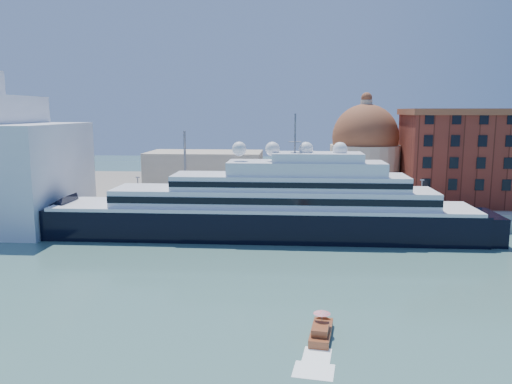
{
  "coord_description": "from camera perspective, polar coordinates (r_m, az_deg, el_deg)",
  "views": [
    {
      "loc": [
        2.97,
        -73.2,
        24.69
      ],
      "look_at": [
        -3.51,
        18.0,
        9.81
      ],
      "focal_mm": 35.0,
      "sensor_mm": 36.0,
      "label": 1
    }
  ],
  "objects": [
    {
      "name": "ground",
      "position": [
        77.3,
        1.68,
        -9.38
      ],
      "size": [
        400.0,
        400.0,
        0.0
      ],
      "primitive_type": "plane",
      "color": "#3C6863",
      "rests_on": "ground"
    },
    {
      "name": "quay",
      "position": [
        109.77,
        2.43,
        -3.09
      ],
      "size": [
        180.0,
        10.0,
        2.5
      ],
      "primitive_type": "cube",
      "color": "gray",
      "rests_on": "ground"
    },
    {
      "name": "land",
      "position": [
        150.11,
        2.88,
        0.15
      ],
      "size": [
        260.0,
        72.0,
        2.0
      ],
      "primitive_type": "cube",
      "color": "slate",
      "rests_on": "ground"
    },
    {
      "name": "quay_fence",
      "position": [
        104.98,
        2.36,
        -2.63
      ],
      "size": [
        180.0,
        0.1,
        1.2
      ],
      "primitive_type": "cube",
      "color": "slate",
      "rests_on": "quay"
    },
    {
      "name": "superyacht",
      "position": [
        98.57,
        -0.89,
        -2.35
      ],
      "size": [
        94.71,
        13.13,
        28.31
      ],
      "color": "black",
      "rests_on": "ground"
    },
    {
      "name": "service_barge",
      "position": [
        106.6,
        -21.7,
        -4.4
      ],
      "size": [
        11.93,
        5.07,
        2.61
      ],
      "rotation": [
        0.0,
        0.0,
        0.11
      ],
      "color": "white",
      "rests_on": "ground"
    },
    {
      "name": "water_taxi",
      "position": [
        57.43,
        7.45,
        -15.48
      ],
      "size": [
        3.11,
        6.74,
        3.08
      ],
      "rotation": [
        0.0,
        0.0,
        -0.15
      ],
      "color": "maroon",
      "rests_on": "ground"
    },
    {
      "name": "warehouse",
      "position": [
        134.9,
        25.42,
        3.72
      ],
      "size": [
        43.0,
        19.0,
        23.25
      ],
      "color": "maroon",
      "rests_on": "land"
    },
    {
      "name": "church",
      "position": [
        131.68,
        5.54,
        3.2
      ],
      "size": [
        66.0,
        18.0,
        25.5
      ],
      "color": "beige",
      "rests_on": "land"
    },
    {
      "name": "lamp_posts",
      "position": [
        107.64,
        -4.33,
        1.29
      ],
      "size": [
        120.8,
        2.4,
        18.0
      ],
      "color": "slate",
      "rests_on": "quay"
    }
  ]
}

